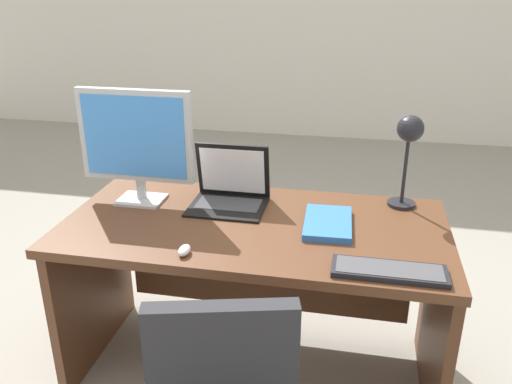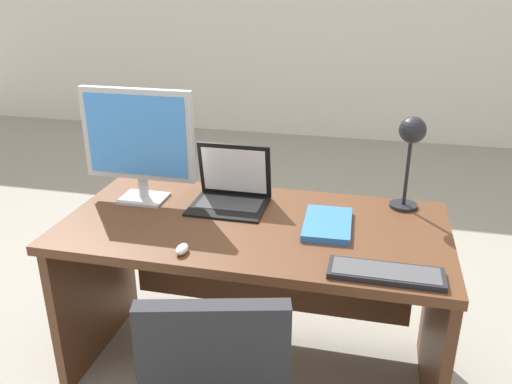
% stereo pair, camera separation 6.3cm
% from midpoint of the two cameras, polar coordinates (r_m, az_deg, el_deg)
% --- Properties ---
extents(ground, '(12.00, 12.00, 0.00)m').
position_cam_midpoint_polar(ground, '(3.80, 5.54, -3.84)').
color(ground, gray).
extents(back_wall, '(10.00, 0.10, 2.80)m').
position_cam_midpoint_polar(back_wall, '(5.80, 9.61, 19.42)').
color(back_wall, silver).
rests_on(back_wall, ground).
extents(desk, '(1.56, 0.78, 0.74)m').
position_cam_midpoint_polar(desk, '(2.28, 0.84, -7.71)').
color(desk, '#56331E').
rests_on(desk, ground).
extents(monitor, '(0.50, 0.16, 0.50)m').
position_cam_midpoint_polar(monitor, '(2.31, -11.90, 5.71)').
color(monitor, '#B7BABF').
rests_on(monitor, desk).
extents(laptop, '(0.33, 0.27, 0.26)m').
position_cam_midpoint_polar(laptop, '(2.31, -1.84, 0.71)').
color(laptop, black).
rests_on(laptop, desk).
extents(keyboard, '(0.38, 0.13, 0.02)m').
position_cam_midpoint_polar(keyboard, '(1.84, 14.86, -8.50)').
color(keyboard, black).
rests_on(keyboard, desk).
extents(mouse, '(0.04, 0.07, 0.03)m').
position_cam_midpoint_polar(mouse, '(1.93, -7.09, -6.17)').
color(mouse, silver).
rests_on(mouse, desk).
extents(desk_lamp, '(0.12, 0.14, 0.41)m').
position_cam_midpoint_polar(desk_lamp, '(2.26, 17.23, 5.13)').
color(desk_lamp, black).
rests_on(desk_lamp, desk).
extents(book, '(0.20, 0.31, 0.03)m').
position_cam_midpoint_polar(book, '(2.13, 8.61, -3.46)').
color(book, blue).
rests_on(book, desk).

